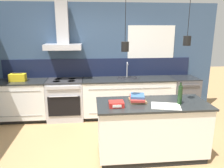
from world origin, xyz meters
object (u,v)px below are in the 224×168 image
at_px(bottle_on_island, 180,95).
at_px(red_supply_box, 116,104).
at_px(oven_range, 66,99).
at_px(book_stack, 137,98).
at_px(dishwasher, 183,96).
at_px(yellow_toolbox, 18,77).

xyz_separation_m(bottle_on_island, red_supply_box, (-0.98, -0.02, -0.11)).
distance_m(oven_range, bottle_on_island, 2.69).
distance_m(oven_range, book_stack, 2.13).
distance_m(dishwasher, bottle_on_island, 2.06).
xyz_separation_m(dishwasher, red_supply_box, (-1.82, -1.80, 0.49)).
height_order(dishwasher, bottle_on_island, bottle_on_island).
xyz_separation_m(oven_range, dishwasher, (2.78, 0.00, 0.00)).
relative_size(bottle_on_island, yellow_toolbox, 1.03).
relative_size(dishwasher, book_stack, 2.62).
height_order(book_stack, red_supply_box, book_stack).
xyz_separation_m(oven_range, yellow_toolbox, (-1.01, 0.00, 0.54)).
height_order(red_supply_box, yellow_toolbox, yellow_toolbox).
bearing_deg(yellow_toolbox, dishwasher, -0.00).
relative_size(dishwasher, bottle_on_island, 2.59).
relative_size(book_stack, yellow_toolbox, 1.02).
bearing_deg(red_supply_box, book_stack, 29.48).
bearing_deg(red_supply_box, bottle_on_island, 1.43).
distance_m(oven_range, dishwasher, 2.78).
relative_size(oven_range, yellow_toolbox, 2.68).
bearing_deg(red_supply_box, yellow_toolbox, 137.46).
bearing_deg(oven_range, red_supply_box, -61.96).
relative_size(oven_range, red_supply_box, 4.18).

